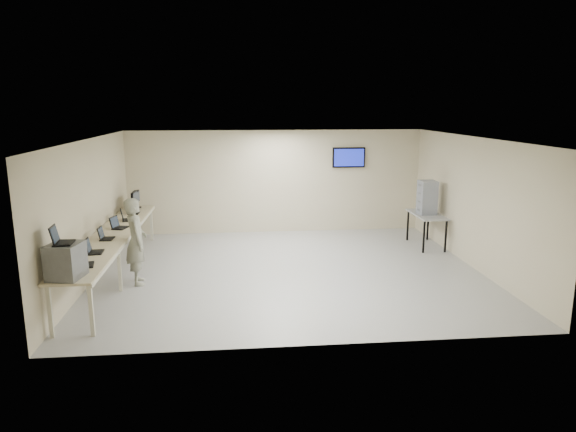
{
  "coord_description": "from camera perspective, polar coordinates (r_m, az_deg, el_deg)",
  "views": [
    {
      "loc": [
        -1.06,
        -10.39,
        3.46
      ],
      "look_at": [
        0.0,
        0.2,
        1.15
      ],
      "focal_mm": 32.0,
      "sensor_mm": 36.0,
      "label": 1
    }
  ],
  "objects": [
    {
      "name": "monitor_near",
      "position": [
        13.19,
        -16.73,
        1.81
      ],
      "size": [
        0.21,
        0.48,
        0.48
      ],
      "color": "black",
      "rests_on": "workbench"
    },
    {
      "name": "laptop_1",
      "position": [
        9.7,
        -20.91,
        -3.47
      ],
      "size": [
        0.3,
        0.35,
        0.26
      ],
      "rotation": [
        0.0,
        0.0,
        0.07
      ],
      "color": "black",
      "rests_on": "workbench"
    },
    {
      "name": "side_table",
      "position": [
        13.15,
        15.17,
        -0.08
      ],
      "size": [
        0.64,
        1.37,
        0.82
      ],
      "color": "gray",
      "rests_on": "ground"
    },
    {
      "name": "workbench",
      "position": [
        11.01,
        -18.83,
        -2.26
      ],
      "size": [
        0.76,
        6.0,
        0.9
      ],
      "color": "#BBAC8B",
      "rests_on": "ground"
    },
    {
      "name": "laptop_5",
      "position": [
        12.89,
        -16.99,
        0.56
      ],
      "size": [
        0.27,
        0.33,
        0.26
      ],
      "rotation": [
        0.0,
        0.0,
        0.0
      ],
      "color": "black",
      "rests_on": "workbench"
    },
    {
      "name": "laptop_4",
      "position": [
        12.17,
        -17.64,
        -0.15
      ],
      "size": [
        0.35,
        0.38,
        0.26
      ],
      "rotation": [
        0.0,
        0.0,
        0.23
      ],
      "color": "black",
      "rests_on": "workbench"
    },
    {
      "name": "laptop_2",
      "position": [
        10.59,
        -19.72,
        -2.12
      ],
      "size": [
        0.27,
        0.32,
        0.25
      ],
      "rotation": [
        0.0,
        0.0,
        -0.03
      ],
      "color": "black",
      "rests_on": "workbench"
    },
    {
      "name": "laptop_on_box",
      "position": [
        8.35,
        -24.03,
        -2.36
      ],
      "size": [
        0.31,
        0.37,
        0.28
      ],
      "rotation": [
        0.0,
        0.0,
        0.07
      ],
      "color": "black",
      "rests_on": "equipment_box"
    },
    {
      "name": "laptop_0",
      "position": [
        8.99,
        -21.93,
        -4.73
      ],
      "size": [
        0.35,
        0.39,
        0.27
      ],
      "rotation": [
        0.0,
        0.0,
        0.2
      ],
      "color": "black",
      "rests_on": "workbench"
    },
    {
      "name": "room",
      "position": [
        10.7,
        0.25,
        1.21
      ],
      "size": [
        8.01,
        7.01,
        2.81
      ],
      "color": "#9D9D9D",
      "rests_on": "ground"
    },
    {
      "name": "storage_bins",
      "position": [
        13.06,
        15.2,
        2.01
      ],
      "size": [
        0.39,
        0.44,
        0.83
      ],
      "color": "#8990A3",
      "rests_on": "side_table"
    },
    {
      "name": "soldier",
      "position": [
        10.43,
        -16.51,
        -2.72
      ],
      "size": [
        0.56,
        0.71,
        1.71
      ],
      "primitive_type": "imported",
      "rotation": [
        0.0,
        0.0,
        1.84
      ],
      "color": "gray",
      "rests_on": "ground"
    },
    {
      "name": "laptop_3",
      "position": [
        11.42,
        -18.38,
        -0.99
      ],
      "size": [
        0.36,
        0.39,
        0.26
      ],
      "rotation": [
        0.0,
        0.0,
        -0.29
      ],
      "color": "black",
      "rests_on": "workbench"
    },
    {
      "name": "equipment_box",
      "position": [
        8.42,
        -23.47,
        -4.6
      ],
      "size": [
        0.53,
        0.58,
        0.54
      ],
      "primitive_type": "cube",
      "rotation": [
        0.0,
        0.0,
        -0.17
      ],
      "color": "slate",
      "rests_on": "workbench"
    },
    {
      "name": "monitor_far",
      "position": [
        13.58,
        -16.42,
        1.98
      ],
      "size": [
        0.19,
        0.43,
        0.43
      ],
      "color": "black",
      "rests_on": "workbench"
    }
  ]
}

